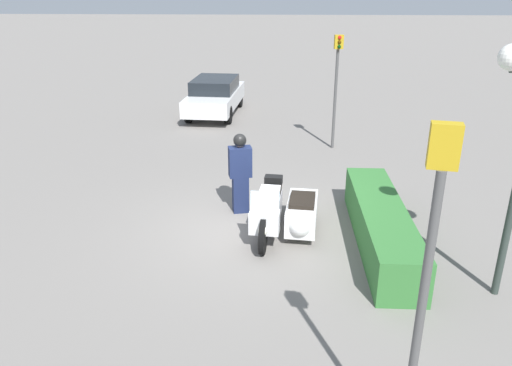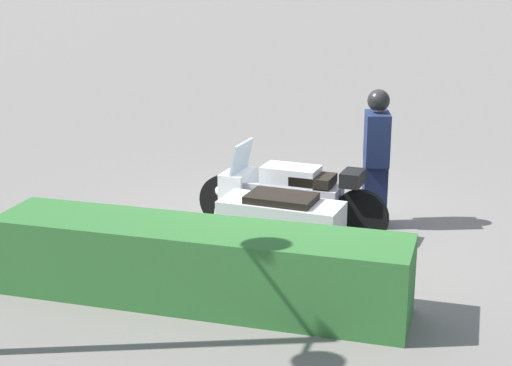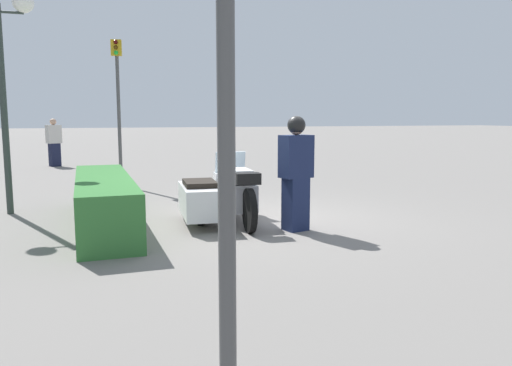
% 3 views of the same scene
% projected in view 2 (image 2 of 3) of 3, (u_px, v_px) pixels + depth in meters
% --- Properties ---
extents(ground_plane, '(160.00, 160.00, 0.00)m').
position_uv_depth(ground_plane, '(307.00, 226.00, 10.42)').
color(ground_plane, slate).
extents(police_motorcycle, '(2.53, 1.43, 1.18)m').
position_uv_depth(police_motorcycle, '(278.00, 207.00, 9.67)').
color(police_motorcycle, black).
rests_on(police_motorcycle, ground).
extents(officer_rider, '(0.41, 0.55, 1.83)m').
position_uv_depth(officer_rider, '(376.00, 155.00, 10.19)').
color(officer_rider, '#192347').
rests_on(officer_rider, ground).
extents(hedge_bush_curbside, '(4.34, 0.87, 0.82)m').
position_uv_depth(hedge_bush_curbside, '(198.00, 264.00, 8.06)').
color(hedge_bush_curbside, '#337033').
rests_on(hedge_bush_curbside, ground).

